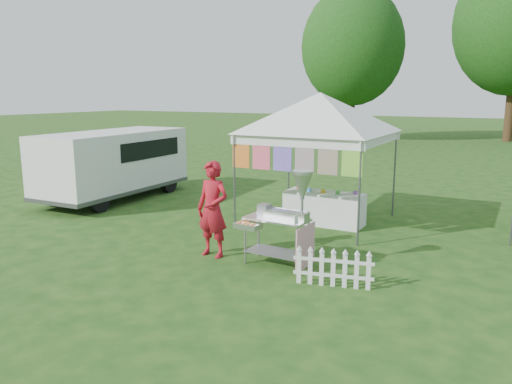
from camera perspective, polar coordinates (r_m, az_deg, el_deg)
The scene contains 8 objects.
ground at distance 8.88m, azimuth -1.51°, elevation -8.38°, with size 120.00×120.00×0.00m, color #1A4313.
canopy_main at distance 11.52m, azimuth 7.36°, elevation 11.18°, with size 4.24×4.24×3.45m.
tree_left at distance 32.98m, azimuth 10.98°, elevation 16.00°, with size 6.40×6.40×9.53m.
donut_cart at distance 8.55m, azimuth 3.42°, elevation -2.13°, with size 1.26×0.80×1.71m.
vendor at distance 9.18m, azimuth -4.97°, elevation -1.97°, with size 0.65×0.43×1.78m, color #A71422.
cargo_van at distance 14.82m, azimuth -15.65°, elevation 3.27°, with size 2.00×4.68×1.92m.
picket_fence at distance 7.95m, azimuth 8.81°, elevation -8.70°, with size 1.23×0.31×0.56m.
display_table at distance 11.62m, azimuth 7.79°, elevation -1.84°, with size 1.80×0.70×0.75m, color white.
Camera 1 is at (4.22, -7.22, 2.98)m, focal length 35.00 mm.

